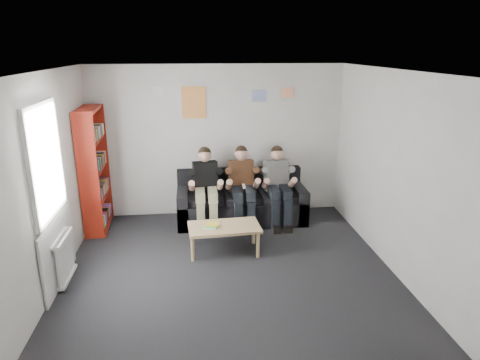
{
  "coord_description": "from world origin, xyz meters",
  "views": [
    {
      "loc": [
        -0.45,
        -5.03,
        2.98
      ],
      "look_at": [
        0.27,
        1.3,
        0.99
      ],
      "focal_mm": 32.0,
      "sensor_mm": 36.0,
      "label": 1
    }
  ],
  "objects_px": {
    "bookshelf": "(95,170)",
    "person_right": "(278,186)",
    "coffee_table": "(224,229)",
    "person_left": "(206,188)",
    "sofa": "(241,203)",
    "person_middle": "(242,187)"
  },
  "relations": [
    {
      "from": "sofa",
      "to": "person_right",
      "type": "height_order",
      "value": "person_right"
    },
    {
      "from": "sofa",
      "to": "person_left",
      "type": "distance_m",
      "value": 0.75
    },
    {
      "from": "sofa",
      "to": "person_left",
      "type": "bearing_deg",
      "value": -161.92
    },
    {
      "from": "bookshelf",
      "to": "person_right",
      "type": "xyz_separation_m",
      "value": [
        3.07,
        -0.12,
        -0.36
      ]
    },
    {
      "from": "bookshelf",
      "to": "person_middle",
      "type": "bearing_deg",
      "value": -5.78
    },
    {
      "from": "person_left",
      "to": "sofa",
      "type": "bearing_deg",
      "value": 10.06
    },
    {
      "from": "bookshelf",
      "to": "person_middle",
      "type": "xyz_separation_m",
      "value": [
        2.45,
        -0.12,
        -0.35
      ]
    },
    {
      "from": "sofa",
      "to": "person_right",
      "type": "bearing_deg",
      "value": -18.02
    },
    {
      "from": "bookshelf",
      "to": "person_right",
      "type": "height_order",
      "value": "bookshelf"
    },
    {
      "from": "person_left",
      "to": "person_middle",
      "type": "height_order",
      "value": "person_middle"
    },
    {
      "from": "bookshelf",
      "to": "person_left",
      "type": "bearing_deg",
      "value": -6.69
    },
    {
      "from": "bookshelf",
      "to": "coffee_table",
      "type": "relative_size",
      "value": 1.94
    },
    {
      "from": "sofa",
      "to": "bookshelf",
      "type": "height_order",
      "value": "bookshelf"
    },
    {
      "from": "sofa",
      "to": "person_middle",
      "type": "height_order",
      "value": "person_middle"
    },
    {
      "from": "bookshelf",
      "to": "person_middle",
      "type": "height_order",
      "value": "bookshelf"
    },
    {
      "from": "coffee_table",
      "to": "person_left",
      "type": "xyz_separation_m",
      "value": [
        -0.23,
        1.04,
        0.3
      ]
    },
    {
      "from": "sofa",
      "to": "person_left",
      "type": "xyz_separation_m",
      "value": [
        -0.62,
        -0.2,
        0.36
      ]
    },
    {
      "from": "person_left",
      "to": "person_right",
      "type": "relative_size",
      "value": 1.01
    },
    {
      "from": "bookshelf",
      "to": "person_right",
      "type": "relative_size",
      "value": 1.53
    },
    {
      "from": "sofa",
      "to": "coffee_table",
      "type": "xyz_separation_m",
      "value": [
        -0.4,
        -1.25,
        0.06
      ]
    },
    {
      "from": "person_left",
      "to": "person_middle",
      "type": "bearing_deg",
      "value": -8.08
    },
    {
      "from": "coffee_table",
      "to": "person_right",
      "type": "bearing_deg",
      "value": 45.56
    }
  ]
}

